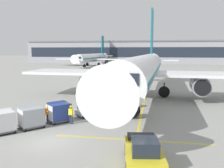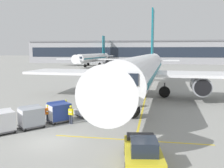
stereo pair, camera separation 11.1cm
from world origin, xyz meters
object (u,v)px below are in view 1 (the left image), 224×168
baggage_cart_second (31,117)px  baggage_cart_third (1,121)px  safety_cone_wingtip (87,101)px  belt_loader (92,106)px  safety_cone_engine_keepout (98,97)px  ground_crew_wingwalker (66,107)px  distant_airplane (92,58)px  ground_crew_by_carts (48,113)px  safety_cone_nose_mark (92,100)px  ground_crew_marshaller (97,106)px  parked_airplane (143,70)px  baggage_cart_lead (59,112)px  ground_crew_by_loader (71,113)px  pushback_tug (144,152)px

baggage_cart_second → baggage_cart_third: (-1.69, -1.76, 0.00)m
baggage_cart_third → safety_cone_wingtip: 12.86m
belt_loader → safety_cone_engine_keepout: bearing=98.6°
ground_crew_wingwalker → distant_airplane: size_ratio=0.04×
baggage_cart_second → ground_crew_wingwalker: baggage_cart_second is taller
ground_crew_by_carts → safety_cone_engine_keepout: 11.92m
ground_crew_by_carts → ground_crew_wingwalker: bearing=72.2°
ground_crew_by_carts → safety_cone_wingtip: 9.05m
baggage_cart_second → safety_cone_nose_mark: 11.56m
safety_cone_engine_keepout → distant_airplane: (-19.33, 73.41, 3.13)m
ground_crew_marshaller → safety_cone_nose_mark: 6.39m
parked_airplane → belt_loader: parked_airplane is taller
safety_cone_wingtip → baggage_cart_third: bearing=-107.0°
baggage_cart_lead → ground_crew_by_carts: size_ratio=1.46×
baggage_cart_third → ground_crew_marshaller: 9.41m
ground_crew_by_loader → distant_airplane: distant_airplane is taller
baggage_cart_lead → ground_crew_by_loader: baggage_cart_lead is taller
baggage_cart_lead → distant_airplane: distant_airplane is taller
parked_airplane → ground_crew_marshaller: (-4.34, -10.43, -2.99)m
ground_crew_marshaller → distant_airplane: (-20.99, 81.47, 2.46)m
ground_crew_by_loader → safety_cone_engine_keepout: bearing=90.5°
pushback_tug → ground_crew_marshaller: 12.08m
baggage_cart_third → safety_cone_engine_keepout: 15.76m
parked_airplane → pushback_tug: size_ratio=9.55×
baggage_cart_second → safety_cone_engine_keepout: bearing=77.5°
safety_cone_wingtip → safety_cone_nose_mark: 0.90m
ground_crew_marshaller → belt_loader: bearing=174.8°
safety_cone_engine_keepout → distant_airplane: 75.98m
ground_crew_marshaller → safety_cone_wingtip: ground_crew_marshaller is taller
parked_airplane → safety_cone_engine_keepout: 7.42m
baggage_cart_second → distant_airplane: 88.27m
baggage_cart_lead → ground_crew_by_loader: 1.44m
distant_airplane → belt_loader: bearing=-75.8°
baggage_cart_lead → safety_cone_nose_mark: (0.90, 9.12, -0.70)m
baggage_cart_lead → ground_crew_by_loader: bearing=-18.6°
pushback_tug → distant_airplane: size_ratio=0.11×
ground_crew_wingwalker → safety_cone_engine_keepout: size_ratio=2.63×
ground_crew_by_loader → distant_airplane: bearing=102.9°
ground_crew_by_loader → safety_cone_nose_mark: size_ratio=2.83×
ground_crew_by_carts → baggage_cart_second: bearing=-118.5°
safety_cone_wingtip → safety_cone_engine_keepout: bearing=72.2°
parked_airplane → baggage_cart_second: (-8.95, -15.66, -2.99)m
baggage_cart_third → safety_cone_nose_mark: size_ratio=4.14×
pushback_tug → distant_airplane: 96.02m
baggage_cart_second → safety_cone_nose_mark: baggage_cart_second is taller
ground_crew_by_carts → ground_crew_wingwalker: size_ratio=1.00×
safety_cone_wingtip → safety_cone_nose_mark: bearing=53.9°
distant_airplane → baggage_cart_lead: bearing=-77.9°
pushback_tug → safety_cone_wingtip: bearing=116.2°
distant_airplane → ground_crew_marshaller: bearing=-75.6°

